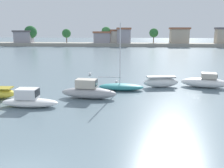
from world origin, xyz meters
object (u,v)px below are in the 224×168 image
object	(u,v)px
moored_boat_3	(121,86)
moored_boat_4	(161,82)
mooring_buoy_0	(116,82)
moored_boat_1	(29,100)
mooring_buoy_3	(90,74)
moored_boat_2	(88,91)
moored_boat_5	(205,82)

from	to	relation	value
moored_boat_3	moored_boat_4	xyz separation A→B (m)	(4.41, 1.75, 0.21)
moored_boat_3	mooring_buoy_0	size ratio (longest dim) A/B	19.47
moored_boat_1	moored_boat_3	distance (m)	9.84
moored_boat_4	mooring_buoy_3	size ratio (longest dim) A/B	11.01
mooring_buoy_3	moored_boat_2	bearing A→B (deg)	-80.39
moored_boat_1	moored_boat_4	bearing A→B (deg)	33.80
moored_boat_5	mooring_buoy_0	bearing A→B (deg)	-174.17
moored_boat_3	mooring_buoy_3	world-z (taller)	moored_boat_3
moored_boat_5	mooring_buoy_3	xyz separation A→B (m)	(-14.27, 6.15, -0.45)
moored_boat_3	moored_boat_1	bearing A→B (deg)	-137.28
moored_boat_4	mooring_buoy_0	bearing A→B (deg)	152.81
moored_boat_1	moored_boat_4	xyz separation A→B (m)	(11.79, 8.25, 0.04)
moored_boat_1	mooring_buoy_3	xyz separation A→B (m)	(2.48, 14.78, -0.38)
moored_boat_4	moored_boat_5	bearing A→B (deg)	-6.22
moored_boat_5	mooring_buoy_3	size ratio (longest dim) A/B	14.39
moored_boat_2	moored_boat_3	world-z (taller)	moored_boat_3
moored_boat_5	mooring_buoy_3	distance (m)	15.54
moored_boat_5	mooring_buoy_0	distance (m)	10.18
moored_boat_5	mooring_buoy_3	world-z (taller)	moored_boat_5
moored_boat_1	mooring_buoy_0	world-z (taller)	moored_boat_1
moored_boat_3	mooring_buoy_0	world-z (taller)	moored_boat_3
moored_boat_2	moored_boat_4	size ratio (longest dim) A/B	1.30
moored_boat_4	mooring_buoy_3	xyz separation A→B (m)	(-9.31, 6.52, -0.42)
moored_boat_5	moored_boat_3	bearing A→B (deg)	-154.84
moored_boat_1	mooring_buoy_3	world-z (taller)	moored_boat_1
moored_boat_2	mooring_buoy_3	world-z (taller)	moored_boat_2
moored_boat_3	moored_boat_5	xyz separation A→B (m)	(9.37, 2.12, 0.24)
mooring_buoy_0	moored_boat_1	bearing A→B (deg)	-124.17
moored_boat_2	moored_boat_3	bearing A→B (deg)	54.14
moored_boat_2	moored_boat_3	xyz separation A→B (m)	(2.91, 3.47, -0.28)
moored_boat_1	moored_boat_3	bearing A→B (deg)	40.21
mooring_buoy_3	moored_boat_5	bearing A→B (deg)	-23.31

